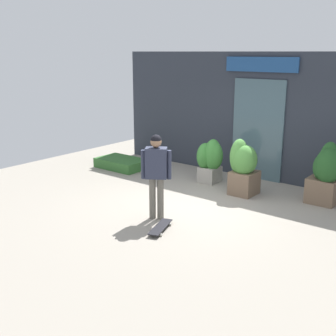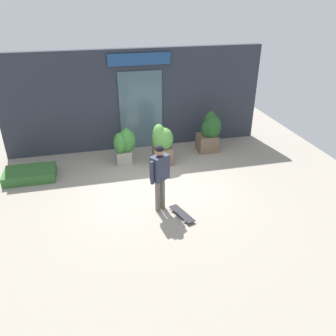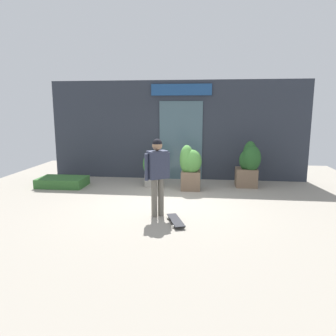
{
  "view_description": "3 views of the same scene",
  "coord_description": "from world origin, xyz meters",
  "px_view_note": "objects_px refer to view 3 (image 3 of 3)",
  "views": [
    {
      "loc": [
        5.18,
        -7.25,
        3.25
      ],
      "look_at": [
        0.15,
        -0.94,
        1.07
      ],
      "focal_mm": 46.11,
      "sensor_mm": 36.0,
      "label": 1
    },
    {
      "loc": [
        -1.49,
        -7.76,
        4.76
      ],
      "look_at": [
        0.15,
        -0.94,
        1.07
      ],
      "focal_mm": 35.75,
      "sensor_mm": 36.0,
      "label": 2
    },
    {
      "loc": [
        0.96,
        -7.75,
        2.35
      ],
      "look_at": [
        0.15,
        -0.94,
        1.07
      ],
      "focal_mm": 34.18,
      "sensor_mm": 36.0,
      "label": 3
    }
  ],
  "objects_px": {
    "skateboarder": "(157,169)",
    "planter_box_mid": "(249,164)",
    "planter_box_left": "(154,166)",
    "skateboard": "(176,220)",
    "planter_box_right": "(191,166)"
  },
  "relations": [
    {
      "from": "planter_box_left",
      "to": "skateboarder",
      "type": "bearing_deg",
      "value": -79.4
    },
    {
      "from": "skateboard",
      "to": "planter_box_mid",
      "type": "height_order",
      "value": "planter_box_mid"
    },
    {
      "from": "skateboard",
      "to": "planter_box_right",
      "type": "distance_m",
      "value": 2.9
    },
    {
      "from": "skateboarder",
      "to": "planter_box_right",
      "type": "xyz_separation_m",
      "value": [
        0.6,
        2.41,
        -0.34
      ]
    },
    {
      "from": "skateboarder",
      "to": "planter_box_right",
      "type": "height_order",
      "value": "skateboarder"
    },
    {
      "from": "planter_box_right",
      "to": "planter_box_mid",
      "type": "height_order",
      "value": "planter_box_mid"
    },
    {
      "from": "skateboard",
      "to": "planter_box_mid",
      "type": "distance_m",
      "value": 3.92
    },
    {
      "from": "skateboard",
      "to": "planter_box_left",
      "type": "height_order",
      "value": "planter_box_left"
    },
    {
      "from": "planter_box_left",
      "to": "planter_box_right",
      "type": "bearing_deg",
      "value": -16.69
    },
    {
      "from": "planter_box_left",
      "to": "planter_box_right",
      "type": "height_order",
      "value": "planter_box_right"
    },
    {
      "from": "skateboarder",
      "to": "planter_box_mid",
      "type": "bearing_deg",
      "value": 107.49
    },
    {
      "from": "planter_box_mid",
      "to": "planter_box_left",
      "type": "bearing_deg",
      "value": -175.6
    },
    {
      "from": "skateboarder",
      "to": "skateboard",
      "type": "xyz_separation_m",
      "value": [
        0.44,
        -0.41,
        -0.99
      ]
    },
    {
      "from": "skateboard",
      "to": "planter_box_mid",
      "type": "bearing_deg",
      "value": 131.7
    },
    {
      "from": "skateboard",
      "to": "planter_box_left",
      "type": "xyz_separation_m",
      "value": [
        -0.95,
        3.16,
        0.57
      ]
    }
  ]
}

